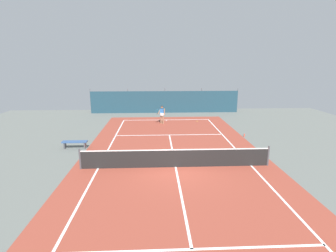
% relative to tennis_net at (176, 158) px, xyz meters
% --- Properties ---
extents(ground_plane, '(36.00, 36.00, 0.00)m').
position_rel_tennis_net_xyz_m(ground_plane, '(0.00, 0.00, -0.51)').
color(ground_plane, slate).
extents(court_surface, '(11.02, 26.60, 0.01)m').
position_rel_tennis_net_xyz_m(court_surface, '(0.00, 0.00, -0.51)').
color(court_surface, brown).
rests_on(court_surface, ground).
extents(tennis_net, '(10.12, 0.10, 1.10)m').
position_rel_tennis_net_xyz_m(tennis_net, '(0.00, 0.00, 0.00)').
color(tennis_net, black).
rests_on(tennis_net, ground).
extents(back_fence, '(16.30, 0.98, 2.70)m').
position_rel_tennis_net_xyz_m(back_fence, '(-0.00, 16.20, 0.16)').
color(back_fence, '#1E3D4C').
rests_on(back_fence, ground).
extents(tennis_player, '(0.85, 0.64, 1.64)m').
position_rel_tennis_net_xyz_m(tennis_player, '(-0.47, 10.29, 0.45)').
color(tennis_player, '#9E7051').
rests_on(tennis_player, ground).
extents(tennis_ball_near_player, '(0.07, 0.07, 0.07)m').
position_rel_tennis_net_xyz_m(tennis_ball_near_player, '(2.89, 11.03, -0.48)').
color(tennis_ball_near_player, '#CCDB33').
rests_on(tennis_ball_near_player, ground).
extents(courtside_bench, '(1.60, 0.40, 0.49)m').
position_rel_tennis_net_xyz_m(courtside_bench, '(-6.31, 3.48, -0.14)').
color(courtside_bench, '#335184').
rests_on(courtside_bench, ground).
extents(water_bottle, '(0.08, 0.08, 0.24)m').
position_rel_tennis_net_xyz_m(water_bottle, '(5.62, 5.67, -0.39)').
color(water_bottle, '#D84C38').
rests_on(water_bottle, ground).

